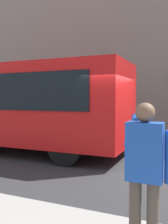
# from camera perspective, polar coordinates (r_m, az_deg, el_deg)

# --- Properties ---
(ground_plane) EXTENTS (60.00, 60.00, 0.00)m
(ground_plane) POSITION_cam_1_polar(r_m,az_deg,el_deg) (7.44, 11.46, -11.73)
(ground_plane) COLOR #2B2B2D
(building_facade_far) EXTENTS (28.00, 1.55, 12.00)m
(building_facade_far) POSITION_cam_1_polar(r_m,az_deg,el_deg) (14.50, 17.65, 19.34)
(building_facade_far) COLOR gray
(building_facade_far) RESTS_ON ground_plane
(red_bus) EXTENTS (9.05, 2.54, 3.08)m
(red_bus) POSITION_cam_1_polar(r_m,az_deg,el_deg) (9.61, -17.43, 1.69)
(red_bus) COLOR red
(red_bus) RESTS_ON ground_plane
(pedestrian_photographer) EXTENTS (0.53, 0.52, 1.70)m
(pedestrian_photographer) POSITION_cam_1_polar(r_m,az_deg,el_deg) (2.97, 13.73, -11.71)
(pedestrian_photographer) COLOR #4C4238
(pedestrian_photographer) RESTS_ON sidewalk_curb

